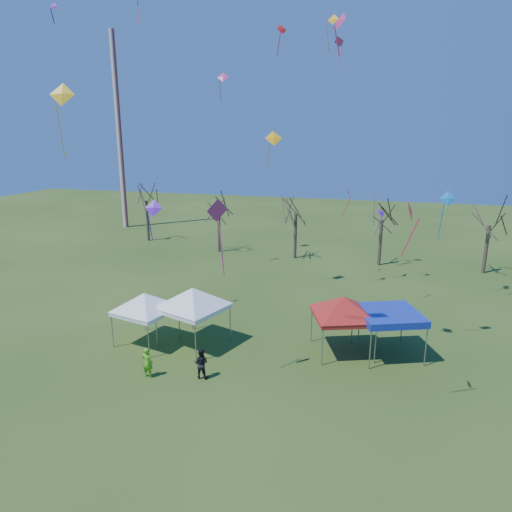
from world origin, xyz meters
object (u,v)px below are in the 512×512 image
(tree_0, at_px, (145,186))
(tent_white_mid, at_px, (193,292))
(tree_3, at_px, (383,203))
(person_green, at_px, (147,362))
(radio_mast, at_px, (119,133))
(tree_1, at_px, (218,198))
(tent_red, at_px, (344,300))
(person_dark, at_px, (201,363))
(tree_4, at_px, (492,208))
(tree_2, at_px, (296,197))
(tent_blue, at_px, (389,315))
(tent_white_west, at_px, (144,297))

(tree_0, relative_size, tent_white_mid, 1.89)
(tree_3, distance_m, person_green, 28.12)
(radio_mast, xyz_separation_m, tree_1, (17.23, -9.35, -6.71))
(tent_red, xyz_separation_m, person_dark, (-6.73, -4.99, -2.38))
(tree_4, bearing_deg, tree_2, 178.78)
(tent_blue, bearing_deg, tent_red, -170.54)
(tent_blue, height_order, person_dark, tent_blue)
(tree_3, xyz_separation_m, tent_blue, (0.91, -19.21, -3.65))
(tree_3, relative_size, tree_4, 1.00)
(tree_1, xyz_separation_m, tree_4, (26.12, -0.65, 0.27))
(radio_mast, height_order, tent_blue, radio_mast)
(tent_white_west, relative_size, tent_blue, 0.95)
(tree_0, height_order, tent_red, tree_0)
(radio_mast, xyz_separation_m, person_green, (22.96, -35.26, -11.67))
(tree_4, relative_size, tent_red, 1.87)
(tree_1, distance_m, tent_white_west, 22.81)
(radio_mast, relative_size, tent_white_mid, 5.59)
(tent_white_west, distance_m, person_green, 4.66)
(tree_4, height_order, person_green, tree_4)
(tent_white_west, bearing_deg, person_green, -60.28)
(tent_red, bearing_deg, tree_3, 85.29)
(radio_mast, height_order, person_dark, radio_mast)
(tent_white_mid, xyz_separation_m, person_dark, (1.95, -3.56, -2.54))
(tree_4, relative_size, tent_white_west, 1.91)
(radio_mast, xyz_separation_m, tent_white_mid, (23.74, -31.02, -9.14))
(tree_0, relative_size, tent_white_west, 2.04)
(tree_0, bearing_deg, tree_1, -15.18)
(tree_3, xyz_separation_m, tent_white_west, (-13.12, -21.73, -3.07))
(radio_mast, xyz_separation_m, tree_0, (7.15, -6.62, -6.01))
(person_dark, height_order, person_green, person_green)
(tree_2, bearing_deg, tent_red, -71.24)
(tent_blue, relative_size, person_green, 2.65)
(tree_0, bearing_deg, tree_2, -9.24)
(tent_white_west, bearing_deg, tree_1, 99.36)
(tree_4, bearing_deg, tent_white_west, -135.97)
(tree_1, distance_m, tent_white_mid, 22.75)
(tree_3, bearing_deg, radio_mast, 163.69)
(person_dark, bearing_deg, tent_red, -145.72)
(tent_red, height_order, person_green, tent_red)
(tree_0, relative_size, tree_4, 1.07)
(tree_2, distance_m, tent_white_mid, 21.68)
(person_dark, bearing_deg, tent_white_mid, -63.63)
(tree_2, xyz_separation_m, tree_3, (8.40, -0.33, -0.21))
(tree_0, relative_size, tree_2, 1.03)
(tree_1, relative_size, person_dark, 4.60)
(tree_0, bearing_deg, tent_blue, -39.06)
(person_dark, bearing_deg, tree_4, -128.02)
(person_dark, bearing_deg, tree_3, -111.04)
(tent_white_west, relative_size, tent_red, 0.98)
(tent_white_west, relative_size, person_dark, 2.52)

